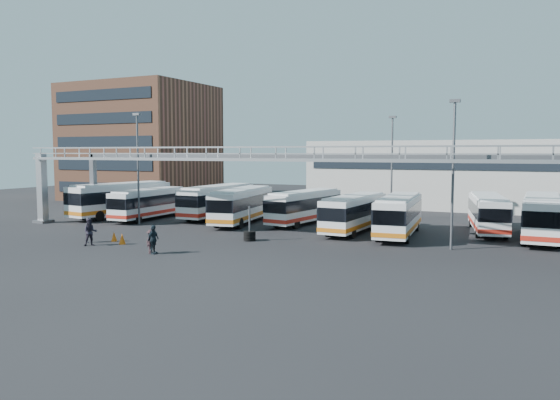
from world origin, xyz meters
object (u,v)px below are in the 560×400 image
at_px(bus_4, 305,206).
at_px(bus_5, 354,212).
at_px(cone_left, 114,237).
at_px(tire_stack, 250,235).
at_px(light_pole_back, 392,162).
at_px(bus_2, 217,200).
at_px(bus_8, 542,216).
at_px(pedestrian_b, 90,232).
at_px(bus_7, 488,212).
at_px(pedestrian_d, 153,240).
at_px(light_pole_left, 138,162).
at_px(bus_0, 121,198).
at_px(light_pole_mid, 453,166).
at_px(bus_1, 150,203).
at_px(pedestrian_a, 89,230).
at_px(pedestrian_c, 151,241).
at_px(cone_right, 122,239).
at_px(bus_3, 242,204).
at_px(bus_6, 399,214).

distance_m(bus_4, bus_5, 6.47).
distance_m(cone_left, tire_stack, 10.15).
relative_size(light_pole_back, bus_2, 0.93).
xyz_separation_m(bus_5, bus_8, (14.09, 2.31, 0.16)).
relative_size(pedestrian_b, tire_stack, 0.75).
height_order(bus_7, pedestrian_d, bus_7).
height_order(light_pole_left, bus_5, light_pole_left).
bearing_deg(bus_0, light_pole_mid, -0.29).
xyz_separation_m(bus_1, bus_5, (21.07, 0.42, 0.04)).
bearing_deg(tire_stack, bus_2, 131.64).
xyz_separation_m(pedestrian_a, pedestrian_b, (1.15, -1.04, 0.05)).
distance_m(bus_5, bus_7, 11.04).
distance_m(bus_0, pedestrian_a, 16.07).
bearing_deg(pedestrian_b, pedestrian_c, -50.31).
bearing_deg(cone_right, light_pole_back, 59.06).
distance_m(bus_2, bus_8, 29.65).
height_order(bus_3, bus_7, bus_3).
xyz_separation_m(bus_8, pedestrian_b, (-28.99, -16.84, -0.90)).
height_order(bus_3, tire_stack, bus_3).
height_order(pedestrian_a, tire_stack, tire_stack).
bearing_deg(bus_7, pedestrian_b, -153.18).
xyz_separation_m(bus_6, tire_stack, (-9.60, -7.10, -1.34)).
relative_size(bus_2, cone_left, 15.25).
height_order(light_pole_back, bus_4, light_pole_back).
xyz_separation_m(bus_7, pedestrian_c, (-19.09, -19.62, -0.92)).
distance_m(light_pole_back, tire_stack, 19.55).
bearing_deg(bus_4, pedestrian_c, -93.26).
xyz_separation_m(bus_1, bus_8, (35.15, 2.73, 0.20)).
distance_m(bus_3, pedestrian_a, 15.07).
bearing_deg(pedestrian_b, bus_7, -7.83).
bearing_deg(pedestrian_a, bus_6, -54.67).
xyz_separation_m(bus_3, bus_6, (15.04, -1.29, -0.04)).
distance_m(bus_6, tire_stack, 12.02).
bearing_deg(pedestrian_d, pedestrian_c, 76.33).
distance_m(pedestrian_d, cone_left, 6.55).
xyz_separation_m(light_pole_mid, bus_7, (1.50, 9.48, -4.00)).
height_order(bus_4, bus_7, bus_7).
relative_size(bus_2, tire_stack, 4.19).
distance_m(light_pole_left, light_pole_mid, 28.02).
relative_size(light_pole_mid, tire_stack, 3.90).
distance_m(light_pole_back, pedestrian_b, 29.45).
bearing_deg(light_pole_left, cone_left, -60.75).
height_order(bus_4, bus_5, bus_4).
bearing_deg(pedestrian_b, pedestrian_a, 92.50).
bearing_deg(cone_left, light_pole_back, 55.71).
xyz_separation_m(bus_8, pedestrian_a, (-30.14, -15.79, -0.95)).
xyz_separation_m(light_pole_left, bus_8, (33.55, 6.21, -3.86)).
relative_size(bus_4, bus_5, 1.02).
height_order(bus_0, pedestrian_b, bus_0).
xyz_separation_m(light_pole_left, pedestrian_d, (10.62, -11.18, -4.77)).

